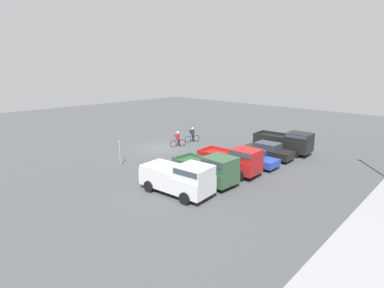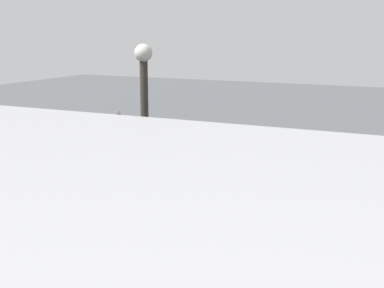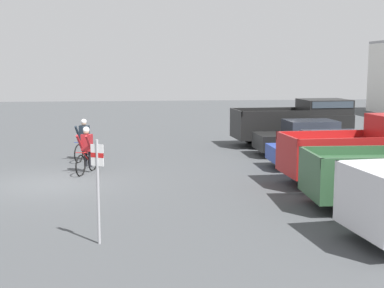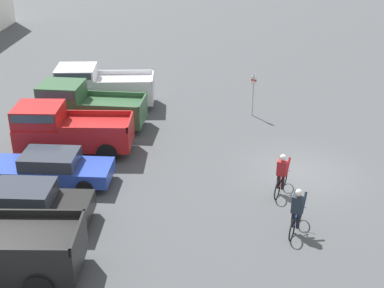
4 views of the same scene
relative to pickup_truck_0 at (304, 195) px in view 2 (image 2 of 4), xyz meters
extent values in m
plane|color=#424447|center=(7.24, -10.38, -1.14)|extent=(80.00, 80.00, 0.00)
cube|color=black|center=(0.02, -0.36, -0.20)|extent=(2.40, 5.53, 1.09)
cube|color=black|center=(-0.08, 1.26, 0.68)|extent=(2.03, 2.28, 0.68)
cube|color=#333D47|center=(-0.08, 1.26, 0.83)|extent=(2.08, 2.11, 0.30)
cube|color=black|center=(-0.89, -1.51, 0.46)|extent=(0.29, 3.25, 0.25)
cube|color=black|center=(1.08, -1.38, 0.46)|extent=(0.29, 3.25, 0.25)
cube|color=black|center=(0.19, -3.02, 0.46)|extent=(2.06, 0.21, 0.25)
cylinder|color=black|center=(-1.11, 1.24, -0.70)|extent=(0.28, 0.89, 0.87)
cylinder|color=black|center=(0.94, 1.38, -0.70)|extent=(0.28, 0.89, 0.87)
cylinder|color=black|center=(-0.90, -2.10, -0.70)|extent=(0.28, 0.89, 0.87)
cylinder|color=black|center=(1.16, -1.97, -0.70)|extent=(0.28, 0.89, 0.87)
cube|color=black|center=(2.82, -0.37, -0.54)|extent=(1.88, 4.60, 0.66)
cube|color=#2D333D|center=(2.82, -0.37, 0.07)|extent=(1.64, 2.09, 0.55)
cylinder|color=black|center=(1.90, 1.06, -0.82)|extent=(0.20, 0.65, 0.65)
cylinder|color=black|center=(3.67, 1.11, -0.82)|extent=(0.20, 0.65, 0.65)
cylinder|color=black|center=(1.98, -1.85, -0.82)|extent=(0.20, 0.65, 0.65)
cylinder|color=black|center=(3.74, -1.80, -0.82)|extent=(0.20, 0.65, 0.65)
cube|color=#233D9E|center=(5.62, -0.40, -0.58)|extent=(1.77, 4.76, 0.56)
cube|color=#2D333D|center=(5.62, -0.40, -0.05)|extent=(1.57, 2.15, 0.51)
cylinder|color=black|center=(4.75, 1.11, -0.81)|extent=(0.19, 0.66, 0.65)
cylinder|color=black|center=(6.47, 1.13, -0.81)|extent=(0.19, 0.66, 0.65)
cylinder|color=black|center=(4.78, -1.92, -0.81)|extent=(0.19, 0.66, 0.65)
cylinder|color=black|center=(6.50, -1.90, -0.81)|extent=(0.19, 0.66, 0.65)
cube|color=maroon|center=(8.42, -0.58, -0.25)|extent=(2.21, 5.07, 0.98)
cube|color=maroon|center=(8.35, 0.91, 0.65)|extent=(1.90, 2.08, 0.81)
cube|color=#333D47|center=(8.35, 0.91, 0.83)|extent=(1.95, 1.93, 0.36)
cube|color=maroon|center=(7.54, -1.63, 0.37)|extent=(0.24, 2.99, 0.25)
cube|color=maroon|center=(9.41, -1.53, 0.37)|extent=(0.24, 2.99, 0.25)
cube|color=maroon|center=(8.55, -3.03, 0.37)|extent=(1.96, 0.18, 0.25)
cylinder|color=black|center=(7.37, 0.91, -0.70)|extent=(0.27, 0.89, 0.88)
cylinder|color=black|center=(9.32, 1.01, -0.70)|extent=(0.27, 0.89, 0.88)
cylinder|color=black|center=(7.53, -2.18, -0.70)|extent=(0.27, 0.89, 0.88)
cylinder|color=black|center=(9.48, -2.07, -0.70)|extent=(0.27, 0.89, 0.88)
cube|color=#2D5133|center=(11.22, -0.71, -0.33)|extent=(2.15, 5.04, 0.94)
cube|color=#2D5133|center=(11.27, 0.78, 0.60)|extent=(1.89, 2.05, 0.92)
cube|color=#333D47|center=(11.27, 0.78, 0.80)|extent=(1.94, 1.89, 0.40)
cube|color=#2D5133|center=(10.24, -1.67, 0.26)|extent=(0.18, 2.99, 0.25)
cube|color=#2D5133|center=(12.14, -1.73, 0.26)|extent=(0.18, 2.99, 0.25)
cube|color=#2D5133|center=(11.14, -3.15, 0.26)|extent=(1.98, 0.15, 0.25)
cylinder|color=black|center=(10.29, 0.87, -0.76)|extent=(0.25, 0.77, 0.76)
cylinder|color=black|center=(12.26, 0.80, -0.76)|extent=(0.25, 0.77, 0.76)
cylinder|color=black|center=(10.18, -2.21, -0.76)|extent=(0.25, 0.77, 0.76)
cylinder|color=black|center=(12.16, -2.28, -0.76)|extent=(0.25, 0.77, 0.76)
cube|color=silver|center=(14.02, -0.72, -0.25)|extent=(2.55, 5.22, 1.09)
cube|color=silver|center=(13.15, -1.82, 0.42)|extent=(0.39, 3.01, 0.25)
cube|color=silver|center=(15.10, -1.62, 0.42)|extent=(0.39, 3.01, 0.25)
cube|color=silver|center=(14.27, -3.18, 0.42)|extent=(2.04, 0.29, 0.25)
cylinder|color=black|center=(12.85, 0.73, -0.75)|extent=(0.30, 0.80, 0.78)
cylinder|color=black|center=(13.16, -2.37, -0.75)|extent=(0.30, 0.80, 0.78)
cylinder|color=black|center=(15.20, -2.17, -0.75)|extent=(0.30, 0.80, 0.78)
torus|color=black|center=(6.12, -9.54, -0.79)|extent=(0.73, 0.31, 0.76)
torus|color=black|center=(5.18, -9.20, -0.79)|extent=(0.73, 0.31, 0.76)
cylinder|color=maroon|center=(5.65, -9.37, -0.60)|extent=(0.50, 0.21, 0.40)
cylinder|color=maroon|center=(5.65, -9.37, -0.39)|extent=(0.53, 0.22, 0.04)
cylinder|color=maroon|center=(5.48, -9.31, -0.60)|extent=(0.05, 0.05, 0.37)
cylinder|color=maroon|center=(6.00, -9.50, -0.36)|extent=(0.18, 0.44, 0.02)
cylinder|color=black|center=(5.58, -9.25, -0.65)|extent=(0.15, 0.15, 0.57)
cylinder|color=black|center=(5.52, -9.42, -0.65)|extent=(0.15, 0.15, 0.57)
cube|color=maroon|center=(5.60, -9.36, -0.07)|extent=(0.35, 0.42, 0.59)
cylinder|color=maroon|center=(5.85, -9.26, -0.07)|extent=(0.50, 0.26, 0.64)
cylinder|color=maroon|center=(5.73, -9.58, -0.07)|extent=(0.50, 0.26, 0.64)
sphere|color=tan|center=(5.62, -9.36, 0.33)|extent=(0.21, 0.21, 0.21)
sphere|color=silver|center=(5.62, -9.36, 0.38)|extent=(0.23, 0.23, 0.23)
torus|color=black|center=(3.56, -9.87, -0.79)|extent=(0.72, 0.30, 0.75)
torus|color=black|center=(2.60, -9.52, -0.79)|extent=(0.72, 0.30, 0.75)
cylinder|color=#233D9E|center=(3.08, -9.69, -0.61)|extent=(0.51, 0.21, 0.40)
cylinder|color=#233D9E|center=(3.08, -9.69, -0.40)|extent=(0.54, 0.22, 0.04)
cylinder|color=#233D9E|center=(2.91, -9.63, -0.61)|extent=(0.05, 0.05, 0.37)
cylinder|color=#233D9E|center=(3.44, -9.82, -0.37)|extent=(0.18, 0.44, 0.02)
cylinder|color=black|center=(3.02, -9.57, -0.65)|extent=(0.15, 0.15, 0.56)
cylinder|color=black|center=(2.96, -9.74, -0.65)|extent=(0.15, 0.15, 0.56)
cube|color=#1E2833|center=(3.03, -9.67, -0.06)|extent=(0.35, 0.42, 0.62)
cylinder|color=#1E2833|center=(3.28, -9.58, -0.06)|extent=(0.51, 0.26, 0.67)
cylinder|color=#1E2833|center=(3.17, -9.90, -0.06)|extent=(0.51, 0.26, 0.67)
sphere|color=tan|center=(3.06, -9.68, 0.35)|extent=(0.20, 0.20, 0.20)
sphere|color=silver|center=(3.06, -9.68, 0.41)|extent=(0.22, 0.22, 0.22)
cylinder|color=#9E9EA3|center=(13.31, -8.46, -0.02)|extent=(0.06, 0.06, 2.23)
cube|color=white|center=(13.31, -8.46, 0.77)|extent=(0.16, 0.27, 0.45)
cube|color=red|center=(13.31, -8.46, 0.77)|extent=(0.16, 0.28, 0.10)
cylinder|color=#2D2823|center=(1.21, 8.91, 2.02)|extent=(0.16, 0.16, 6.32)
sphere|color=#B2B2A8|center=(1.21, 8.91, 5.30)|extent=(0.36, 0.36, 0.36)
camera|label=1|loc=(26.73, 12.88, 6.98)|focal=28.00mm
camera|label=2|loc=(-4.24, 18.10, 5.75)|focal=50.00mm
camera|label=3|loc=(24.37, -7.68, 2.61)|focal=50.00mm
camera|label=4|loc=(-12.37, -7.34, 9.51)|focal=50.00mm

